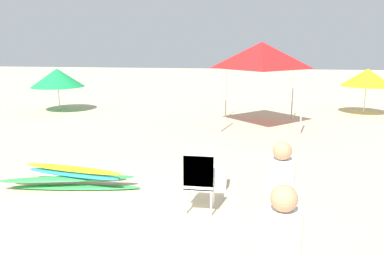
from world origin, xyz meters
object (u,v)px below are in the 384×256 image
Objects in this scene: beach_umbrella_mid at (57,78)px; beach_umbrella_far at (367,77)px; surfboard_pile at (71,178)px; lifeguard_near_center at (279,200)px; stacked_plastic_chairs at (199,175)px; cooler_box at (214,178)px; popup_canopy at (261,55)px.

beach_umbrella_mid is 12.58m from beach_umbrella_far.
lifeguard_near_center reaches higher than surfboard_pile.
stacked_plastic_chairs is at bearing -50.36° from beach_umbrella_mid.
stacked_plastic_chairs is 11.25m from beach_umbrella_mid.
beach_umbrella_far reaches higher than cooler_box.
cooler_box is (-5.24, -8.58, -1.32)m from beach_umbrella_far.
popup_canopy is 1.45× the size of beach_umbrella_far.
stacked_plastic_chairs is at bearing -118.82° from beach_umbrella_far.
stacked_plastic_chairs is at bearing -96.29° from cooler_box.
popup_canopy reaches higher than cooler_box.
cooler_box is at bearing 110.95° from lifeguard_near_center.
beach_umbrella_far is at bearing 32.47° from popup_canopy.
surfboard_pile is 1.63× the size of lifeguard_near_center.
popup_canopy is (-0.01, 8.54, 1.44)m from lifeguard_near_center.
popup_canopy is 5.09m from beach_umbrella_far.
beach_umbrella_far is 10.13m from cooler_box.
stacked_plastic_chairs is 0.57× the size of beach_umbrella_far.
stacked_plastic_chairs reaches higher than cooler_box.
beach_umbrella_mid is at bearing 129.38° from lifeguard_near_center.
beach_umbrella_mid is at bearing 119.75° from surfboard_pile.
popup_canopy reaches higher than beach_umbrella_far.
beach_umbrella_far is (4.22, 11.23, 0.53)m from lifeguard_near_center.
stacked_plastic_chairs is 1.90m from lifeguard_near_center.
beach_umbrella_far is at bearing 48.65° from surfboard_pile.
beach_umbrella_far is at bearing 69.42° from lifeguard_near_center.
lifeguard_near_center is at bearing -50.62° from beach_umbrella_mid.
lifeguard_near_center is 12.01m from beach_umbrella_far.
stacked_plastic_chairs is 0.41× the size of surfboard_pile.
stacked_plastic_chairs is 1.28m from cooler_box.
surfboard_pile reaches higher than cooler_box.
lifeguard_near_center is at bearing -29.94° from surfboard_pile.
beach_umbrella_far is (12.53, 1.11, 0.08)m from beach_umbrella_mid.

